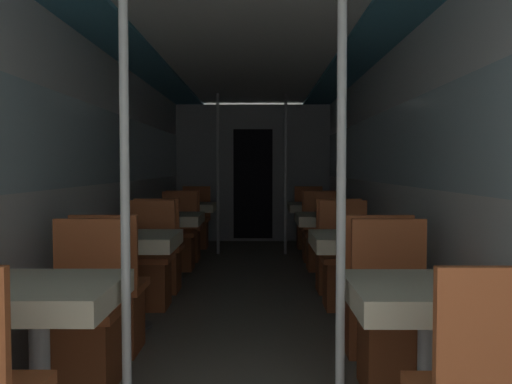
% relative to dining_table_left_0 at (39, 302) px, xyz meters
% --- Properties ---
extents(wall_left, '(0.05, 10.41, 2.24)m').
position_rel_dining_table_left_0_xyz_m(wall_left, '(-0.42, 2.85, 0.53)').
color(wall_left, silver).
rests_on(wall_left, ground_plane).
extents(wall_right, '(0.05, 10.41, 2.24)m').
position_rel_dining_table_left_0_xyz_m(wall_right, '(2.14, 2.85, 0.53)').
color(wall_right, silver).
rests_on(wall_right, ground_plane).
extents(ceiling_panel, '(2.57, 10.41, 0.07)m').
position_rel_dining_table_left_0_xyz_m(ceiling_panel, '(0.86, 2.85, 1.66)').
color(ceiling_panel, silver).
rests_on(ceiling_panel, wall_left).
extents(bulkhead_far, '(2.52, 0.09, 2.24)m').
position_rel_dining_table_left_0_xyz_m(bulkhead_far, '(0.86, 6.90, 0.49)').
color(bulkhead_far, gray).
rests_on(bulkhead_far, ground_plane).
extents(dining_table_left_0, '(0.69, 0.69, 0.71)m').
position_rel_dining_table_left_0_xyz_m(dining_table_left_0, '(0.00, 0.00, 0.00)').
color(dining_table_left_0, '#4C4C51').
rests_on(dining_table_left_0, ground_plane).
extents(chair_left_far_0, '(0.43, 0.43, 0.92)m').
position_rel_dining_table_left_0_xyz_m(chair_left_far_0, '(0.00, 0.61, -0.34)').
color(chair_left_far_0, brown).
rests_on(chair_left_far_0, ground_plane).
extents(support_pole_left_0, '(0.04, 0.04, 2.24)m').
position_rel_dining_table_left_0_xyz_m(support_pole_left_0, '(0.39, 0.00, 0.50)').
color(support_pole_left_0, silver).
rests_on(support_pole_left_0, ground_plane).
extents(dining_table_left_1, '(0.69, 0.69, 0.71)m').
position_rel_dining_table_left_0_xyz_m(dining_table_left_1, '(0.00, 1.82, 0.00)').
color(dining_table_left_1, '#4C4C51').
rests_on(dining_table_left_1, ground_plane).
extents(chair_left_near_1, '(0.43, 0.43, 0.92)m').
position_rel_dining_table_left_0_xyz_m(chair_left_near_1, '(0.00, 1.21, -0.34)').
color(chair_left_near_1, brown).
rests_on(chair_left_near_1, ground_plane).
extents(chair_left_far_1, '(0.43, 0.43, 0.92)m').
position_rel_dining_table_left_0_xyz_m(chair_left_far_1, '(0.00, 2.43, -0.34)').
color(chair_left_far_1, brown).
rests_on(chair_left_far_1, ground_plane).
extents(dining_table_left_2, '(0.69, 0.69, 0.71)m').
position_rel_dining_table_left_0_xyz_m(dining_table_left_2, '(0.00, 3.64, 0.00)').
color(dining_table_left_2, '#4C4C51').
rests_on(dining_table_left_2, ground_plane).
extents(chair_left_near_2, '(0.43, 0.43, 0.92)m').
position_rel_dining_table_left_0_xyz_m(chair_left_near_2, '(0.00, 3.03, -0.34)').
color(chair_left_near_2, brown).
rests_on(chair_left_near_2, ground_plane).
extents(chair_left_far_2, '(0.43, 0.43, 0.92)m').
position_rel_dining_table_left_0_xyz_m(chair_left_far_2, '(0.00, 4.25, -0.34)').
color(chair_left_far_2, brown).
rests_on(chair_left_far_2, ground_plane).
extents(dining_table_left_3, '(0.69, 0.69, 0.71)m').
position_rel_dining_table_left_0_xyz_m(dining_table_left_3, '(0.00, 5.46, 0.00)').
color(dining_table_left_3, '#4C4C51').
rests_on(dining_table_left_3, ground_plane).
extents(chair_left_near_3, '(0.43, 0.43, 0.92)m').
position_rel_dining_table_left_0_xyz_m(chair_left_near_3, '(0.00, 4.85, -0.34)').
color(chair_left_near_3, brown).
rests_on(chair_left_near_3, ground_plane).
extents(chair_left_far_3, '(0.43, 0.43, 0.92)m').
position_rel_dining_table_left_0_xyz_m(chair_left_far_3, '(0.00, 6.06, -0.34)').
color(chair_left_far_3, brown).
rests_on(chair_left_far_3, ground_plane).
extents(support_pole_left_3, '(0.04, 0.04, 2.24)m').
position_rel_dining_table_left_0_xyz_m(support_pole_left_3, '(0.39, 5.46, 0.50)').
color(support_pole_left_3, silver).
rests_on(support_pole_left_3, ground_plane).
extents(dining_table_right_0, '(0.69, 0.69, 0.71)m').
position_rel_dining_table_left_0_xyz_m(dining_table_right_0, '(1.72, 0.00, 0.00)').
color(dining_table_right_0, '#4C4C51').
rests_on(dining_table_right_0, ground_plane).
extents(chair_right_far_0, '(0.43, 0.43, 0.92)m').
position_rel_dining_table_left_0_xyz_m(chair_right_far_0, '(1.72, 0.61, -0.34)').
color(chair_right_far_0, brown).
rests_on(chair_right_far_0, ground_plane).
extents(support_pole_right_0, '(0.04, 0.04, 2.24)m').
position_rel_dining_table_left_0_xyz_m(support_pole_right_0, '(1.33, 0.00, 0.50)').
color(support_pole_right_0, silver).
rests_on(support_pole_right_0, ground_plane).
extents(dining_table_right_1, '(0.69, 0.69, 0.71)m').
position_rel_dining_table_left_0_xyz_m(dining_table_right_1, '(1.72, 1.82, 0.00)').
color(dining_table_right_1, '#4C4C51').
rests_on(dining_table_right_1, ground_plane).
extents(chair_right_near_1, '(0.43, 0.43, 0.92)m').
position_rel_dining_table_left_0_xyz_m(chair_right_near_1, '(1.72, 1.21, -0.34)').
color(chair_right_near_1, brown).
rests_on(chair_right_near_1, ground_plane).
extents(chair_right_far_1, '(0.43, 0.43, 0.92)m').
position_rel_dining_table_left_0_xyz_m(chair_right_far_1, '(1.72, 2.43, -0.34)').
color(chair_right_far_1, brown).
rests_on(chair_right_far_1, ground_plane).
extents(dining_table_right_2, '(0.69, 0.69, 0.71)m').
position_rel_dining_table_left_0_xyz_m(dining_table_right_2, '(1.72, 3.64, 0.00)').
color(dining_table_right_2, '#4C4C51').
rests_on(dining_table_right_2, ground_plane).
extents(chair_right_near_2, '(0.43, 0.43, 0.92)m').
position_rel_dining_table_left_0_xyz_m(chair_right_near_2, '(1.72, 3.03, -0.34)').
color(chair_right_near_2, brown).
rests_on(chair_right_near_2, ground_plane).
extents(chair_right_far_2, '(0.43, 0.43, 0.92)m').
position_rel_dining_table_left_0_xyz_m(chair_right_far_2, '(1.72, 4.25, -0.34)').
color(chair_right_far_2, brown).
rests_on(chair_right_far_2, ground_plane).
extents(dining_table_right_3, '(0.69, 0.69, 0.71)m').
position_rel_dining_table_left_0_xyz_m(dining_table_right_3, '(1.72, 5.46, 0.00)').
color(dining_table_right_3, '#4C4C51').
rests_on(dining_table_right_3, ground_plane).
extents(chair_right_near_3, '(0.43, 0.43, 0.92)m').
position_rel_dining_table_left_0_xyz_m(chair_right_near_3, '(1.72, 4.85, -0.34)').
color(chair_right_near_3, brown).
rests_on(chair_right_near_3, ground_plane).
extents(chair_right_far_3, '(0.43, 0.43, 0.92)m').
position_rel_dining_table_left_0_xyz_m(chair_right_far_3, '(1.72, 6.06, -0.34)').
color(chair_right_far_3, brown).
rests_on(chair_right_far_3, ground_plane).
extents(support_pole_right_3, '(0.04, 0.04, 2.24)m').
position_rel_dining_table_left_0_xyz_m(support_pole_right_3, '(1.33, 5.46, 0.50)').
color(support_pole_right_3, silver).
rests_on(support_pole_right_3, ground_plane).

